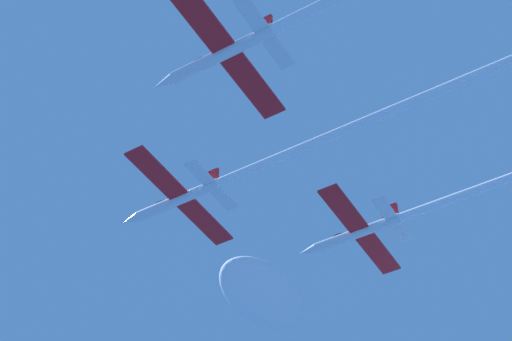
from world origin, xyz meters
The scene contains 3 objects.
jet_lead centered at (-0.59, -16.01, -0.04)m, with size 14.94×51.74×2.47m.
jet_right_wing centered at (12.60, -27.70, 0.02)m, with size 14.94×50.29×2.47m.
cloud_puffy centered at (48.05, 18.51, 25.09)m, with size 20.53×11.29×7.18m, color white.
Camera 1 is at (-43.16, -34.67, -48.29)m, focal length 54.03 mm.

